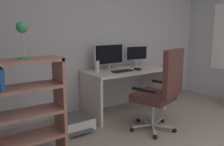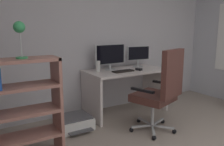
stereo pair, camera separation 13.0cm
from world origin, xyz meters
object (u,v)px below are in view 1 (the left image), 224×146
(bookshelf, at_px, (5,117))
(computer_mouse, at_px, (138,69))
(keyboard, at_px, (122,71))
(monitor_main, at_px, (109,55))
(desk_lamp, at_px, (22,31))
(desk, at_px, (125,82))
(office_chair, at_px, (161,89))
(monitor_secondary, at_px, (136,54))
(printer, at_px, (74,123))
(desktop_speaker, at_px, (97,66))

(bookshelf, bearing_deg, computer_mouse, 14.01)
(bookshelf, bearing_deg, keyboard, 16.94)
(monitor_main, distance_m, desk_lamp, 1.72)
(desk, relative_size, computer_mouse, 13.02)
(desk, distance_m, office_chair, 0.87)
(monitor_secondary, relative_size, desk_lamp, 1.21)
(keyboard, xyz_separation_m, office_chair, (0.09, -0.74, -0.14))
(keyboard, bearing_deg, printer, -179.24)
(monitor_secondary, height_order, bookshelf, bookshelf)
(printer, bearing_deg, keyboard, 1.76)
(computer_mouse, distance_m, office_chair, 0.75)
(keyboard, distance_m, desktop_speaker, 0.39)
(monitor_secondary, relative_size, keyboard, 1.26)
(computer_mouse, bearing_deg, desk, 117.91)
(desk, distance_m, desktop_speaker, 0.56)
(monitor_secondary, bearing_deg, printer, -168.30)
(monitor_main, distance_m, monitor_secondary, 0.56)
(monitor_main, relative_size, computer_mouse, 5.45)
(monitor_secondary, bearing_deg, desk, -160.69)
(desk, distance_m, bookshelf, 2.04)
(monitor_secondary, relative_size, computer_mouse, 4.29)
(desktop_speaker, relative_size, printer, 0.35)
(desk_lamp, height_order, printer, desk_lamp)
(computer_mouse, bearing_deg, bookshelf, -179.24)
(desktop_speaker, distance_m, printer, 0.91)
(monitor_secondary, distance_m, bookshelf, 2.42)
(monitor_main, bearing_deg, desk_lamp, -151.92)
(monitor_secondary, relative_size, office_chair, 0.38)
(monitor_secondary, xyz_separation_m, office_chair, (-0.39, -0.99, -0.34))
(keyboard, height_order, computer_mouse, computer_mouse)
(printer, bearing_deg, desk, 8.99)
(computer_mouse, relative_size, desktop_speaker, 0.59)
(monitor_secondary, xyz_separation_m, keyboard, (-0.48, -0.25, -0.21))
(bookshelf, height_order, printer, bookshelf)
(desk, bearing_deg, monitor_main, 152.65)
(monitor_main, distance_m, keyboard, 0.35)
(computer_mouse, bearing_deg, monitor_secondary, 41.13)
(monitor_secondary, height_order, printer, monitor_secondary)
(keyboard, relative_size, computer_mouse, 3.40)
(monitor_secondary, distance_m, office_chair, 1.11)
(keyboard, xyz_separation_m, computer_mouse, (0.28, -0.03, 0.01))
(printer, bearing_deg, office_chair, -37.30)
(desk, xyz_separation_m, desktop_speaker, (-0.47, 0.07, 0.28))
(desktop_speaker, bearing_deg, computer_mouse, -20.47)
(monitor_main, xyz_separation_m, computer_mouse, (0.37, -0.28, -0.22))
(keyboard, distance_m, bookshelf, 1.87)
(bookshelf, bearing_deg, monitor_main, 24.99)
(monitor_secondary, xyz_separation_m, desktop_speaker, (-0.81, -0.05, -0.13))
(office_chair, xyz_separation_m, bookshelf, (-1.87, 0.20, -0.04))
(computer_mouse, relative_size, bookshelf, 0.09)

